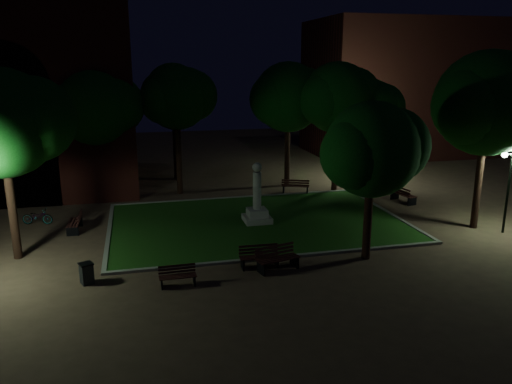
# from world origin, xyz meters

# --- Properties ---
(ground) EXTENTS (80.00, 80.00, 0.00)m
(ground) POSITION_xyz_m (0.00, 0.00, 0.00)
(ground) COLOR #503829
(lawn) EXTENTS (15.00, 10.00, 0.08)m
(lawn) POSITION_xyz_m (0.00, 2.00, 0.04)
(lawn) COLOR #1D4B13
(lawn) RESTS_ON ground
(lawn_kerb) EXTENTS (15.40, 10.40, 0.12)m
(lawn_kerb) POSITION_xyz_m (0.00, 2.00, 0.06)
(lawn_kerb) COLOR slate
(lawn_kerb) RESTS_ON ground
(monument) EXTENTS (1.40, 1.40, 3.20)m
(monument) POSITION_xyz_m (0.00, 2.00, 0.96)
(monument) COLOR gray
(monument) RESTS_ON lawn
(building_far) EXTENTS (16.00, 10.00, 12.00)m
(building_far) POSITION_xyz_m (18.00, 20.00, 6.00)
(building_far) COLOR #571D17
(building_far) RESTS_ON ground
(tree_west) EXTENTS (5.57, 4.54, 8.16)m
(tree_west) POSITION_xyz_m (-11.21, -0.35, 5.88)
(tree_west) COLOR black
(tree_west) RESTS_ON ground
(tree_north_wl) EXTENTS (4.92, 4.02, 8.18)m
(tree_north_wl) POSITION_xyz_m (-3.32, 9.22, 6.15)
(tree_north_wl) COLOR black
(tree_north_wl) RESTS_ON ground
(tree_north_er) EXTENTS (5.71, 4.66, 8.38)m
(tree_north_er) POSITION_xyz_m (4.11, 9.65, 6.04)
(tree_north_er) COLOR black
(tree_north_er) RESTS_ON ground
(tree_ne) EXTENTS (4.90, 4.00, 7.29)m
(tree_ne) POSITION_xyz_m (9.05, 7.81, 5.28)
(tree_ne) COLOR black
(tree_ne) RESTS_ON ground
(tree_east) EXTENTS (6.29, 5.14, 8.93)m
(tree_east) POSITION_xyz_m (10.84, -1.38, 6.36)
(tree_east) COLOR black
(tree_east) RESTS_ON ground
(tree_se) EXTENTS (4.91, 4.01, 6.80)m
(tree_se) POSITION_xyz_m (3.52, -3.93, 4.79)
(tree_se) COLOR black
(tree_se) RESTS_ON ground
(tree_nw) EXTENTS (5.51, 4.50, 7.96)m
(tree_nw) POSITION_xyz_m (-8.19, 8.59, 5.70)
(tree_nw) COLOR black
(tree_nw) RESTS_ON ground
(tree_far_north) EXTENTS (4.80, 3.92, 8.29)m
(tree_far_north) POSITION_xyz_m (-3.17, 13.43, 6.32)
(tree_far_north) COLOR black
(tree_far_north) RESTS_ON ground
(tree_extra) EXTENTS (5.61, 4.58, 8.39)m
(tree_extra) POSITION_xyz_m (6.82, 7.73, 6.09)
(tree_extra) COLOR black
(tree_extra) RESTS_ON ground
(lamppost_se) EXTENTS (1.18, 0.28, 4.12)m
(lamppost_se) POSITION_xyz_m (11.64, -2.41, 2.92)
(lamppost_se) COLOR black
(lamppost_se) RESTS_ON ground
(lamppost_nw) EXTENTS (1.18, 0.28, 4.27)m
(lamppost_nw) POSITION_xyz_m (-12.48, 9.59, 3.01)
(lamppost_nw) COLOR black
(lamppost_nw) RESTS_ON ground
(lamppost_ne) EXTENTS (1.18, 0.28, 4.70)m
(lamppost_ne) POSITION_xyz_m (9.61, 9.87, 3.26)
(lamppost_ne) COLOR black
(lamppost_ne) RESTS_ON ground
(bench_near_left) EXTENTS (1.67, 0.63, 0.91)m
(bench_near_left) POSITION_xyz_m (-1.31, -3.74, 0.43)
(bench_near_left) COLOR black
(bench_near_left) RESTS_ON ground
(bench_near_right) EXTENTS (1.91, 1.05, 0.99)m
(bench_near_right) POSITION_xyz_m (-0.67, -4.20, 0.47)
(bench_near_right) COLOR black
(bench_near_right) RESTS_ON ground
(bench_west_near) EXTENTS (1.42, 0.52, 0.78)m
(bench_west_near) POSITION_xyz_m (-4.78, -4.76, 0.37)
(bench_west_near) COLOR black
(bench_west_near) RESTS_ON ground
(bench_left_side) EXTENTS (0.65, 1.72, 0.93)m
(bench_left_side) POSITION_xyz_m (-9.23, 2.88, 0.44)
(bench_left_side) COLOR black
(bench_left_side) RESTS_ON ground
(bench_right_side) EXTENTS (0.94, 1.90, 1.00)m
(bench_right_side) POSITION_xyz_m (9.58, 3.85, 0.47)
(bench_right_side) COLOR black
(bench_right_side) RESTS_ON ground
(bench_far_side) EXTENTS (1.87, 1.24, 0.97)m
(bench_far_side) POSITION_xyz_m (3.91, 7.45, 0.46)
(bench_far_side) COLOR black
(bench_far_side) RESTS_ON ground
(trash_bin) EXTENTS (0.64, 0.64, 0.83)m
(trash_bin) POSITION_xyz_m (-8.17, -3.76, 0.42)
(trash_bin) COLOR black
(trash_bin) RESTS_ON ground
(bicycle) EXTENTS (1.67, 0.90, 0.83)m
(bicycle) POSITION_xyz_m (-11.31, 4.54, 0.42)
(bicycle) COLOR black
(bicycle) RESTS_ON ground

